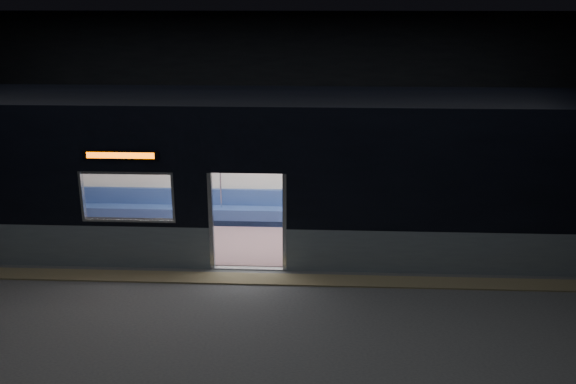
{
  "coord_description": "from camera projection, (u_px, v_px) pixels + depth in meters",
  "views": [
    {
      "loc": [
        1.37,
        -10.35,
        5.25
      ],
      "look_at": [
        0.75,
        2.3,
        1.28
      ],
      "focal_mm": 38.0,
      "sensor_mm": 36.0,
      "label": 1
    }
  ],
  "objects": [
    {
      "name": "station_floor",
      "position": [
        243.0,
        292.0,
        11.5
      ],
      "size": [
        24.0,
        14.0,
        0.01
      ],
      "primitive_type": "cube",
      "color": "#47494C",
      "rests_on": "ground"
    },
    {
      "name": "station_envelope",
      "position": [
        238.0,
        98.0,
        10.4
      ],
      "size": [
        24.0,
        14.0,
        5.0
      ],
      "color": "black",
      "rests_on": "station_floor"
    },
    {
      "name": "tactile_strip",
      "position": [
        246.0,
        279.0,
        12.01
      ],
      "size": [
        22.8,
        0.5,
        0.03
      ],
      "primitive_type": "cube",
      "color": "#8C7F59",
      "rests_on": "station_floor"
    },
    {
      "name": "handbag",
      "position": [
        444.0,
        206.0,
        14.27
      ],
      "size": [
        0.28,
        0.25,
        0.13
      ],
      "primitive_type": "cube",
      "rotation": [
        0.0,
        0.0,
        0.08
      ],
      "color": "black",
      "rests_on": "passenger"
    },
    {
      "name": "passenger",
      "position": [
        443.0,
        199.0,
        14.44
      ],
      "size": [
        0.42,
        0.67,
        1.31
      ],
      "rotation": [
        0.0,
        0.0,
        -0.2
      ],
      "color": "black",
      "rests_on": "metro_car"
    },
    {
      "name": "metro_car",
      "position": [
        255.0,
        163.0,
        13.37
      ],
      "size": [
        18.0,
        3.04,
        3.35
      ],
      "color": "gray",
      "rests_on": "station_floor"
    },
    {
      "name": "transit_map",
      "position": [
        397.0,
        167.0,
        14.58
      ],
      "size": [
        0.94,
        0.03,
        0.61
      ],
      "primitive_type": "cube",
      "color": "white",
      "rests_on": "metro_car"
    }
  ]
}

